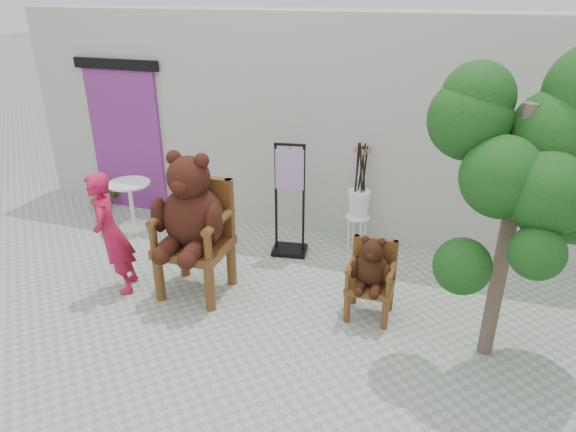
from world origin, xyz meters
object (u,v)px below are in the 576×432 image
object	(u,v)px
person	(111,234)
tree	(544,155)
cafe_table	(131,200)
chair_big	(192,217)
chair_small	(371,271)
display_stand	(290,213)
stool_bucket	(359,203)

from	to	relation	value
person	tree	size ratio (longest dim) A/B	0.49
tree	cafe_table	bearing A→B (deg)	165.78
chair_big	cafe_table	xyz separation A→B (m)	(-1.72, 1.26, -0.51)
tree	chair_big	bearing A→B (deg)	179.47
chair_big	chair_small	size ratio (longest dim) A/B	1.78
display_stand	stool_bucket	xyz separation A→B (m)	(0.82, 0.46, 0.06)
chair_big	display_stand	bearing A→B (deg)	59.49
tree	person	bearing A→B (deg)	-176.88
chair_big	person	bearing A→B (deg)	-163.75
chair_big	person	size ratio (longest dim) A/B	1.18
chair_big	tree	world-z (taller)	tree
display_stand	tree	world-z (taller)	tree
stool_bucket	tree	distance (m)	2.86
chair_big	display_stand	distance (m)	1.48
display_stand	person	bearing A→B (deg)	-146.30
person	cafe_table	world-z (taller)	person
cafe_table	display_stand	bearing A→B (deg)	-0.44
chair_big	display_stand	size ratio (longest dim) A/B	1.12
cafe_table	stool_bucket	distance (m)	3.30
chair_small	tree	world-z (taller)	tree
person	stool_bucket	distance (m)	3.14
chair_big	stool_bucket	distance (m)	2.32
cafe_table	stool_bucket	size ratio (longest dim) A/B	0.48
cafe_table	tree	size ratio (longest dim) A/B	0.24
stool_bucket	chair_small	bearing A→B (deg)	-73.74
chair_small	stool_bucket	size ratio (longest dim) A/B	0.66
chair_big	person	xyz separation A→B (m)	(-0.91, -0.26, -0.23)
chair_small	display_stand	size ratio (longest dim) A/B	0.63
chair_small	display_stand	world-z (taller)	display_stand
chair_big	chair_small	world-z (taller)	chair_big
cafe_table	person	bearing A→B (deg)	-61.97
chair_small	person	xyz separation A→B (m)	(-2.90, -0.42, 0.17)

